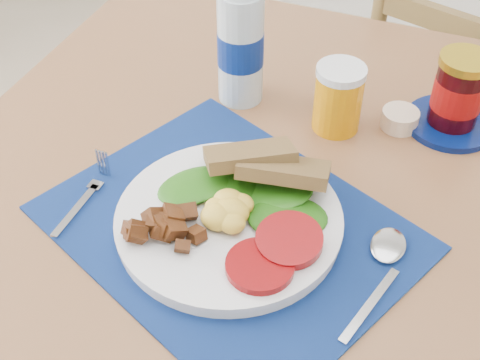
{
  "coord_description": "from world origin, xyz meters",
  "views": [
    {
      "loc": [
        0.0,
        -0.53,
        1.41
      ],
      "look_at": [
        -0.23,
        0.07,
        0.8
      ],
      "focal_mm": 50.0,
      "sensor_mm": 36.0,
      "label": 1
    }
  ],
  "objects_px": {
    "chair_far": "(465,59)",
    "water_bottle": "(241,38)",
    "juice_glass": "(338,100)",
    "jam_on_saucer": "(457,97)",
    "breakfast_plate": "(223,217)"
  },
  "relations": [
    {
      "from": "water_bottle",
      "to": "chair_far",
      "type": "bearing_deg",
      "value": 59.3
    },
    {
      "from": "chair_far",
      "to": "water_bottle",
      "type": "relative_size",
      "value": 4.43
    },
    {
      "from": "chair_far",
      "to": "juice_glass",
      "type": "relative_size",
      "value": 10.9
    },
    {
      "from": "chair_far",
      "to": "water_bottle",
      "type": "height_order",
      "value": "chair_far"
    },
    {
      "from": "jam_on_saucer",
      "to": "chair_far",
      "type": "bearing_deg",
      "value": 90.36
    },
    {
      "from": "breakfast_plate",
      "to": "water_bottle",
      "type": "xyz_separation_m",
      "value": [
        -0.09,
        0.29,
        0.09
      ]
    },
    {
      "from": "chair_far",
      "to": "breakfast_plate",
      "type": "distance_m",
      "value": 0.91
    },
    {
      "from": "breakfast_plate",
      "to": "juice_glass",
      "type": "relative_size",
      "value": 2.9
    },
    {
      "from": "chair_far",
      "to": "juice_glass",
      "type": "bearing_deg",
      "value": 90.48
    },
    {
      "from": "water_bottle",
      "to": "jam_on_saucer",
      "type": "distance_m",
      "value": 0.34
    },
    {
      "from": "chair_far",
      "to": "jam_on_saucer",
      "type": "distance_m",
      "value": 0.56
    },
    {
      "from": "water_bottle",
      "to": "breakfast_plate",
      "type": "bearing_deg",
      "value": -72.74
    },
    {
      "from": "juice_glass",
      "to": "water_bottle",
      "type": "bearing_deg",
      "value": 173.67
    },
    {
      "from": "breakfast_plate",
      "to": "water_bottle",
      "type": "distance_m",
      "value": 0.31
    },
    {
      "from": "jam_on_saucer",
      "to": "water_bottle",
      "type": "bearing_deg",
      "value": -171.63
    }
  ]
}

